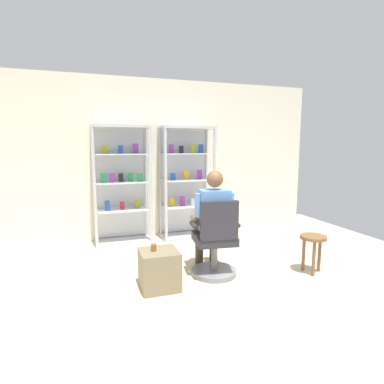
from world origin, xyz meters
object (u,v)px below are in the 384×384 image
office_chair (215,245)px  seated_shopkeeper (212,216)px  display_cabinet_left (121,184)px  wooden_stool (313,244)px  tea_glass (154,247)px  display_cabinet_right (186,182)px  storage_crate (159,269)px

office_chair → seated_shopkeeper: size_ratio=0.74×
display_cabinet_left → wooden_stool: size_ratio=3.98×
tea_glass → seated_shopkeeper: bearing=17.8°
display_cabinet_left → display_cabinet_right: same height
display_cabinet_left → storage_crate: bearing=-83.9°
display_cabinet_right → office_chair: bearing=-95.8°
tea_glass → display_cabinet_right: bearing=63.1°
storage_crate → tea_glass: tea_glass is taller
seated_shopkeeper → display_cabinet_left: bearing=120.1°
storage_crate → display_cabinet_right: bearing=64.6°
office_chair → wooden_stool: 1.23m
office_chair → tea_glass: (-0.77, -0.09, 0.08)m
display_cabinet_right → storage_crate: bearing=-115.4°
storage_crate → tea_glass: size_ratio=5.39×
wooden_stool → seated_shopkeeper: bearing=159.4°
display_cabinet_right → seated_shopkeeper: 1.65m
seated_shopkeeper → wooden_stool: bearing=-20.6°
display_cabinet_left → wooden_stool: display_cabinet_left is taller
office_chair → wooden_stool: bearing=-13.1°
office_chair → tea_glass: office_chair is taller
display_cabinet_left → storage_crate: display_cabinet_left is taller
display_cabinet_right → tea_glass: 2.16m
seated_shopkeeper → storage_crate: 0.93m
display_cabinet_left → seated_shopkeeper: 1.89m
display_cabinet_left → tea_glass: (0.15, -1.88, -0.49)m
display_cabinet_left → office_chair: display_cabinet_left is taller
display_cabinet_right → storage_crate: display_cabinet_right is taller
display_cabinet_left → storage_crate: (0.20, -1.89, -0.75)m
seated_shopkeeper → storage_crate: size_ratio=2.97×
display_cabinet_right → seated_shopkeeper: bearing=-95.7°
display_cabinet_left → storage_crate: 2.04m
display_cabinet_right → display_cabinet_left: bearing=-180.0°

